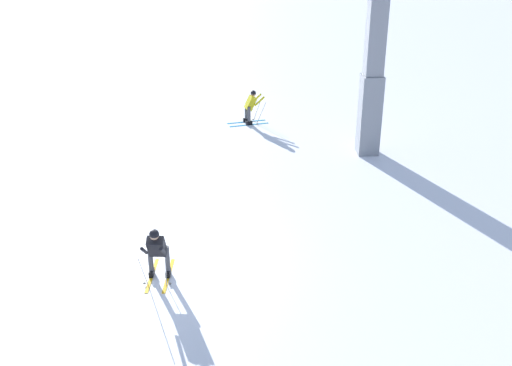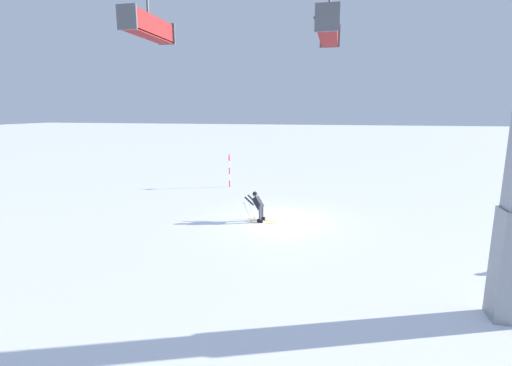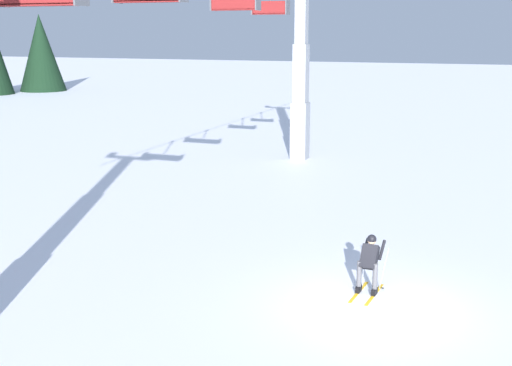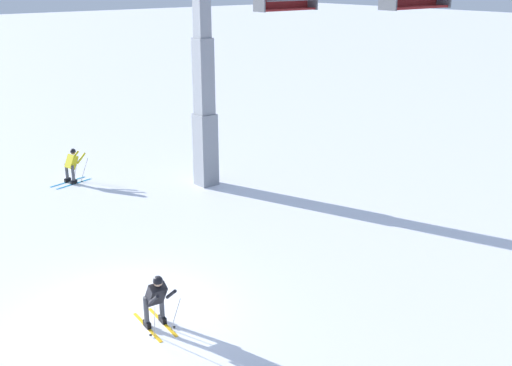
% 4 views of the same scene
% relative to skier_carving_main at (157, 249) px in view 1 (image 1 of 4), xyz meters
% --- Properties ---
extents(ground_plane, '(260.00, 260.00, 0.00)m').
position_rel_skier_carving_main_xyz_m(ground_plane, '(-1.01, -0.33, -0.89)').
color(ground_plane, white).
extents(skier_carving_main, '(1.70, 0.74, 1.68)m').
position_rel_skier_carving_main_xyz_m(skier_carving_main, '(0.00, 0.00, 0.00)').
color(skier_carving_main, yellow).
rests_on(skier_carving_main, ground_plane).
extents(lift_tower_near, '(0.78, 2.83, 9.70)m').
position_rel_skier_carving_main_xyz_m(lift_tower_near, '(-8.44, 7.24, 3.14)').
color(lift_tower_near, gray).
rests_on(lift_tower_near, ground_plane).
extents(skier_distant_uphill, '(0.98, 1.83, 1.59)m').
position_rel_skier_carving_main_xyz_m(skier_distant_uphill, '(-12.24, 2.93, -0.06)').
color(skier_distant_uphill, '#198CCC').
rests_on(skier_distant_uphill, ground_plane).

